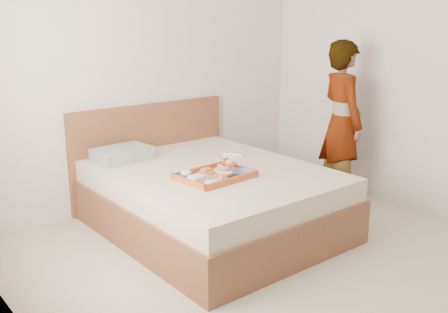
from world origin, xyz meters
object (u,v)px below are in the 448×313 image
dinner_plate (234,154)px  bed (212,199)px  tray (215,175)px  person (342,123)px

dinner_plate → bed: bearing=-151.8°
tray → dinner_plate: bearing=34.6°
tray → dinner_plate: tray is taller
bed → dinner_plate: size_ratio=9.05×
bed → person: size_ratio=1.29×
bed → dinner_plate: dinner_plate is taller
bed → person: 1.52m
bed → tray: size_ratio=3.63×
tray → dinner_plate: size_ratio=2.49×
bed → person: bearing=-7.8°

